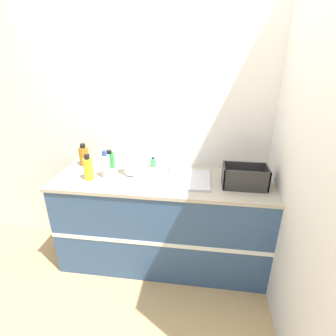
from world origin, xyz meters
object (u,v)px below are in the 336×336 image
Objects in this scene: dish_rack at (245,179)px; bottle_green at (110,160)px; sink at (178,178)px; bottle_amber at (84,156)px; paper_towel_roll at (130,163)px; bottle_clear at (106,166)px; soap_dispenser at (153,163)px; bottle_yellow at (88,168)px.

bottle_green is at bearing 168.95° from dish_rack.
dish_rack is (0.56, -0.06, 0.05)m from sink.
bottle_green is (-0.68, 0.19, 0.06)m from sink.
dish_rack is 1.64× the size of bottle_amber.
paper_towel_roll is 0.64× the size of dish_rack.
bottle_clear is 0.46m from soap_dispenser.
bottle_clear reaches higher than paper_towel_roll.
bottle_yellow is at bearing -107.57° from bottle_green.
soap_dispenser is (0.42, 0.05, -0.03)m from bottle_green.
bottle_yellow is at bearing -146.94° from soap_dispenser.
sink is at bearing -12.16° from bottle_amber.
sink reaches higher than paper_towel_roll.
bottle_amber is at bearing 162.52° from paper_towel_roll.
bottle_yellow is 1.37× the size of bottle_green.
sink is at bearing 7.35° from bottle_yellow.
bottle_clear reaches higher than dish_rack.
paper_towel_roll is at bearing -29.98° from bottle_green.
sink is 0.35m from soap_dispenser.
bottle_clear reaches higher than sink.
bottle_green is (-0.25, 0.14, -0.04)m from paper_towel_roll.
bottle_green is (-0.05, 0.22, -0.04)m from bottle_clear.
sink is 0.45m from paper_towel_roll.
dish_rack is 3.47× the size of soap_dispenser.
paper_towel_roll is 0.29m from bottle_green.
soap_dispenser is at bearing 138.53° from sink.
paper_towel_roll is at bearing -131.74° from soap_dispenser.
bottle_clear is 0.23m from bottle_green.
bottle_yellow is (-1.33, -0.04, 0.03)m from dish_rack.
bottle_clear reaches higher than bottle_amber.
bottle_clear is (0.31, -0.24, 0.01)m from bottle_amber.
bottle_amber is at bearing 170.17° from dish_rack.
bottle_green is (0.27, -0.02, -0.02)m from bottle_amber.
dish_rack reaches higher than soap_dispenser.
dish_rack is 1.53m from bottle_amber.
sink is 0.78m from bottle_yellow.
sink is 0.64m from bottle_clear.
paper_towel_roll is 0.54m from bottle_amber.
paper_towel_roll is at bearing 22.58° from bottle_yellow.
bottle_amber is 0.35m from bottle_yellow.
bottle_yellow is 0.30m from bottle_green.
sink reaches higher than bottle_amber.
bottle_clear is 1.07× the size of bottle_yellow.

